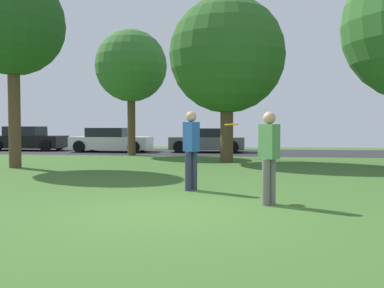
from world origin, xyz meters
TOP-DOWN VIEW (x-y plane):
  - ground_plane at (0.00, 0.00)m, footprint 44.00×44.00m
  - road_strip at (0.00, 16.00)m, footprint 44.00×6.40m
  - birch_tree_lone at (-6.56, 6.55)m, footprint 3.45×3.45m
  - oak_tree_left at (-4.31, 12.96)m, footprint 3.44×3.44m
  - oak_tree_right at (0.45, 9.76)m, footprint 4.51×4.51m
  - person_thrower at (1.66, 0.81)m, footprint 0.38×0.38m
  - person_catcher at (0.06, 2.30)m, footprint 0.38×0.38m
  - frisbee_disc at (0.97, 1.46)m, footprint 0.37×0.37m
  - parked_car_black at (-11.51, 16.32)m, footprint 4.19×1.94m
  - parked_car_white at (-6.24, 15.64)m, footprint 4.29×2.07m
  - parked_car_grey at (-0.97, 16.07)m, footprint 4.00×2.09m
  - street_lamp_post at (0.19, 12.20)m, footprint 0.14×0.14m

SIDE VIEW (x-z plane):
  - ground_plane at x=0.00m, z-range 0.00..0.00m
  - road_strip at x=0.00m, z-range 0.00..0.01m
  - parked_car_grey at x=-0.97m, z-range -0.05..1.25m
  - parked_car_white at x=-6.24m, z-range -0.05..1.28m
  - parked_car_black at x=-11.51m, z-range -0.06..1.34m
  - person_thrower at x=1.66m, z-range 0.09..1.75m
  - person_catcher at x=0.06m, z-range 0.10..1.83m
  - frisbee_disc at x=0.97m, z-range 1.42..1.46m
  - street_lamp_post at x=0.19m, z-range 0.00..4.50m
  - oak_tree_right at x=0.45m, z-range 0.94..7.39m
  - oak_tree_left at x=-4.31m, z-range 1.27..7.30m
  - birch_tree_lone at x=-6.56m, z-range 1.52..8.10m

